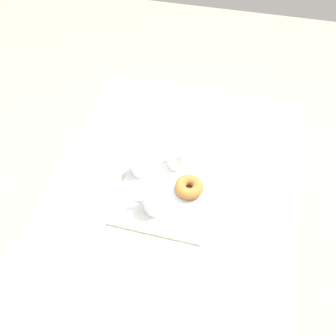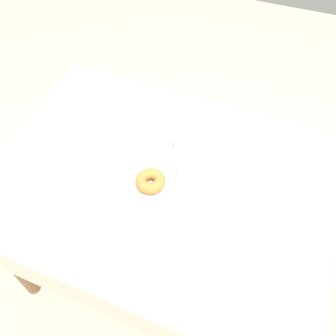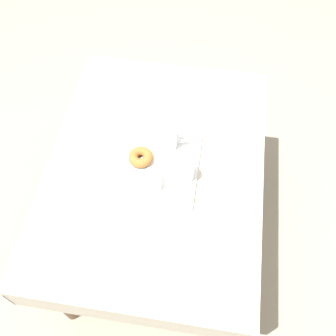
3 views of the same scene
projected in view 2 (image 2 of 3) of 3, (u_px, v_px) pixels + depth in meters
ground_plane at (161, 261)px, 1.82m from camera, size 6.00×6.00×0.00m
dining_table at (159, 191)px, 1.33m from camera, size 1.24×0.92×0.73m
serving_tray at (161, 171)px, 1.26m from camera, size 0.39×0.33×0.02m
tea_mug_left at (137, 148)px, 1.25m from camera, size 0.08×0.12×0.10m
water_glass_near at (189, 173)px, 1.19m from camera, size 0.07×0.07×0.09m
water_glass_far at (184, 143)px, 1.28m from camera, size 0.07×0.07×0.09m
donut_plate_left at (150, 185)px, 1.20m from camera, size 0.11×0.11×0.01m
sugar_donut_left at (150, 181)px, 1.18m from camera, size 0.10×0.10×0.04m
paper_napkin at (81, 154)px, 1.32m from camera, size 0.15×0.12×0.01m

